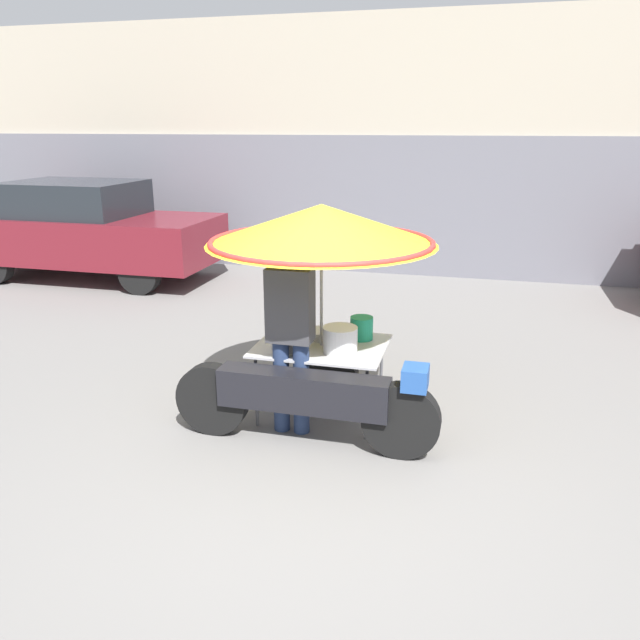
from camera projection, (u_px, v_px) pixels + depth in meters
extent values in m
plane|color=slate|center=(309.00, 485.00, 4.67)|extent=(36.00, 36.00, 0.00)
cube|color=#B2A893|center=(426.00, 147.00, 11.48)|extent=(28.00, 2.00, 4.35)
cube|color=slate|center=(417.00, 207.00, 10.82)|extent=(23.80, 0.06, 2.40)
cylinder|color=black|center=(401.00, 420.00, 4.99)|extent=(0.63, 0.14, 0.63)
cylinder|color=black|center=(213.00, 399.00, 5.38)|extent=(0.63, 0.14, 0.63)
cube|color=black|center=(303.00, 392.00, 5.13)|extent=(1.44, 0.24, 0.32)
cube|color=#234C93|center=(415.00, 378.00, 4.85)|extent=(0.20, 0.24, 0.18)
cylinder|color=black|center=(328.00, 374.00, 6.00)|extent=(0.57, 0.14, 0.57)
cylinder|color=#515156|center=(367.00, 403.00, 5.26)|extent=(0.03, 0.03, 0.66)
cylinder|color=#515156|center=(381.00, 370.00, 5.97)|extent=(0.03, 0.03, 0.66)
cylinder|color=#515156|center=(256.00, 391.00, 5.50)|extent=(0.03, 0.03, 0.66)
cylinder|color=#515156|center=(283.00, 361.00, 6.21)|extent=(0.03, 0.03, 0.66)
cube|color=#B2B2B7|center=(321.00, 346.00, 5.63)|extent=(1.16, 0.91, 0.02)
cylinder|color=#B2B2B7|center=(321.00, 296.00, 5.49)|extent=(0.03, 0.03, 0.92)
cone|color=yellow|center=(321.00, 224.00, 5.30)|extent=(1.99, 1.99, 0.34)
torus|color=red|center=(321.00, 242.00, 5.35)|extent=(1.94, 1.94, 0.05)
cylinder|color=#939399|center=(288.00, 337.00, 5.52)|extent=(0.31, 0.31, 0.21)
cylinder|color=silver|center=(340.00, 340.00, 5.42)|extent=(0.30, 0.30, 0.23)
cylinder|color=#B7B7BC|center=(320.00, 334.00, 5.80)|extent=(0.28, 0.28, 0.08)
cylinder|color=#1E936B|center=(362.00, 328.00, 5.75)|extent=(0.21, 0.21, 0.21)
cylinder|color=navy|center=(281.00, 385.00, 5.40)|extent=(0.14, 0.14, 0.84)
cylinder|color=navy|center=(301.00, 388.00, 5.36)|extent=(0.14, 0.14, 0.84)
cube|color=#38383D|center=(290.00, 305.00, 5.16)|extent=(0.38, 0.22, 0.63)
sphere|color=tan|center=(289.00, 255.00, 5.03)|extent=(0.23, 0.23, 0.23)
cylinder|color=black|center=(139.00, 274.00, 9.82)|extent=(0.66, 0.20, 0.66)
cylinder|color=black|center=(184.00, 255.00, 11.23)|extent=(0.66, 0.20, 0.66)
cylinder|color=black|center=(53.00, 247.00, 11.89)|extent=(0.66, 0.20, 0.66)
cube|color=maroon|center=(90.00, 238.00, 10.74)|extent=(4.40, 1.81, 0.76)
cube|color=#1E2328|center=(74.00, 198.00, 10.59)|extent=(2.11, 1.59, 0.57)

